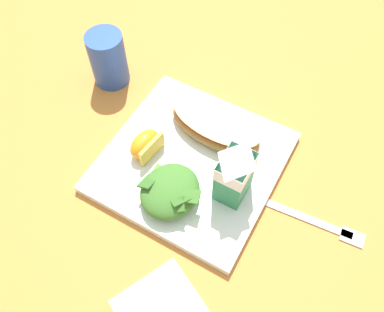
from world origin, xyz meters
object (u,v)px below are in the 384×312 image
at_px(orange_wedge_front, 145,144).
at_px(drinking_blue_cup, 108,59).
at_px(white_plate, 192,162).
at_px(paper_napkin, 162,312).
at_px(cheesy_pizza_bread, 215,126).
at_px(green_salad_pile, 170,191).
at_px(milk_carton, 235,172).
at_px(metal_fork, 315,222).

xyz_separation_m(orange_wedge_front, drinking_blue_cup, (-0.12, -0.16, 0.02)).
bearing_deg(drinking_blue_cup, orange_wedge_front, 53.08).
height_order(white_plate, paper_napkin, white_plate).
xyz_separation_m(white_plate, cheesy_pizza_bread, (-0.07, 0.01, 0.03)).
height_order(orange_wedge_front, drinking_blue_cup, drinking_blue_cup).
height_order(white_plate, green_salad_pile, green_salad_pile).
xyz_separation_m(cheesy_pizza_bread, milk_carton, (0.09, 0.08, 0.04)).
height_order(green_salad_pile, drinking_blue_cup, drinking_blue_cup).
xyz_separation_m(white_plate, metal_fork, (-0.00, 0.22, -0.01)).
height_order(green_salad_pile, metal_fork, green_salad_pile).
xyz_separation_m(cheesy_pizza_bread, green_salad_pile, (0.15, -0.00, 0.00)).
bearing_deg(milk_carton, white_plate, -103.62).
xyz_separation_m(milk_carton, paper_napkin, (0.21, -0.00, -0.07)).
distance_m(milk_carton, metal_fork, 0.15).
distance_m(milk_carton, orange_wedge_front, 0.16).
bearing_deg(cheesy_pizza_bread, drinking_blue_cup, -96.28).
xyz_separation_m(green_salad_pile, metal_fork, (-0.08, 0.21, -0.03)).
bearing_deg(milk_carton, drinking_blue_cup, -109.95).
relative_size(milk_carton, orange_wedge_front, 1.72).
distance_m(cheesy_pizza_bread, milk_carton, 0.12).
bearing_deg(green_salad_pile, paper_napkin, 26.75).
xyz_separation_m(paper_napkin, metal_fork, (-0.23, 0.14, 0.00)).
height_order(paper_napkin, drinking_blue_cup, drinking_blue_cup).
relative_size(cheesy_pizza_bread, green_salad_pile, 1.75).
xyz_separation_m(cheesy_pizza_bread, paper_napkin, (0.30, 0.07, -0.03)).
relative_size(green_salad_pile, paper_napkin, 0.91).
bearing_deg(green_salad_pile, metal_fork, 110.28).
distance_m(green_salad_pile, milk_carton, 0.11).
xyz_separation_m(milk_carton, metal_fork, (-0.02, 0.14, -0.07)).
relative_size(orange_wedge_front, drinking_blue_cup, 0.61).
height_order(green_salad_pile, orange_wedge_front, green_salad_pile).
relative_size(white_plate, green_salad_pile, 2.80).
bearing_deg(metal_fork, white_plate, -89.73).
distance_m(white_plate, metal_fork, 0.22).
relative_size(green_salad_pile, metal_fork, 0.53).
xyz_separation_m(white_plate, drinking_blue_cup, (-0.09, -0.23, 0.04)).
xyz_separation_m(milk_carton, drinking_blue_cup, (-0.12, -0.32, -0.02)).
height_order(cheesy_pizza_bread, drinking_blue_cup, drinking_blue_cup).
xyz_separation_m(milk_carton, orange_wedge_front, (0.00, -0.16, -0.04)).
distance_m(orange_wedge_front, paper_napkin, 0.26).
xyz_separation_m(metal_fork, drinking_blue_cup, (-0.09, -0.45, 0.05)).
relative_size(cheesy_pizza_bread, milk_carton, 1.59).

